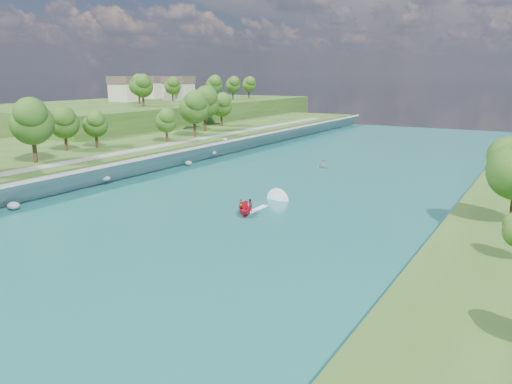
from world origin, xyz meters
The scene contains 10 objects.
ground centered at (0.00, 0.00, 0.00)m, with size 260.00×260.00×0.00m, color #2D5119.
river_water centered at (0.00, 20.00, 0.05)m, with size 55.00×240.00×0.10m, color #175A59.
berm_west centered at (-50.00, 20.00, 1.75)m, with size 45.00×240.00×3.50m, color #2D5119.
ridge_west centered at (-82.50, 95.00, 4.50)m, with size 60.00×120.00×9.00m, color #2D5119.
riprap_bank centered at (-25.85, 18.76, 1.81)m, with size 4.79×236.00×4.47m.
riverside_path centered at (-32.50, 20.00, 3.55)m, with size 3.00×200.00×0.10m, color gray.
ridge_houses centered at (-88.67, 100.00, 13.31)m, with size 29.50×29.50×8.40m.
trees_ridge centered at (-68.43, 97.03, 14.08)m, with size 18.03×67.66×10.74m.
motorboat centered at (3.79, 17.03, 0.80)m, with size 3.60×19.00×2.09m.
raft centered at (-1.01, 52.23, 0.43)m, with size 3.13×3.01×1.52m.
Camera 1 is at (37.26, -37.73, 18.01)m, focal length 35.00 mm.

